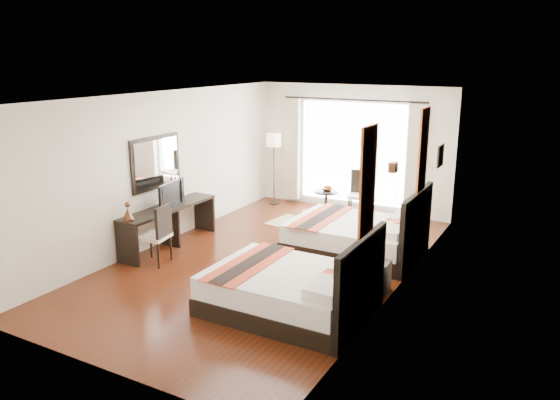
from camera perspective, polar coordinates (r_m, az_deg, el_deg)
The scene contains 29 objects.
floor at distance 9.39m, azimuth -1.21°, elevation -6.48°, with size 4.50×7.50×0.01m, color #391A0A.
ceiling at distance 8.76m, azimuth -1.31°, elevation 10.79°, with size 4.50×7.50×0.02m, color white.
wall_headboard at distance 8.11m, azimuth 12.59°, elevation 0.11°, with size 0.01×7.50×2.80m, color silver.
wall_desk at distance 10.26m, azimuth -12.18°, elevation 3.23°, with size 0.01×7.50×2.80m, color silver.
wall_window at distance 12.29m, azimuth 7.58°, elevation 5.35°, with size 4.50×0.01×2.80m, color silver.
wall_entry at distance 6.16m, azimuth -19.10°, elevation -5.14°, with size 4.50×0.01×2.80m, color silver.
window_glass at distance 12.30m, azimuth 7.54°, elevation 4.88°, with size 2.40×0.02×2.20m, color white.
sheer_curtain at distance 12.24m, azimuth 7.44°, elevation 4.84°, with size 2.30×0.02×2.10m, color white.
drape_left at distance 12.80m, azimuth 1.31°, elevation 5.32°, with size 0.35×0.14×2.35m, color #BCB492.
drape_right at distance 11.76m, azimuth 13.95°, elevation 4.01°, with size 0.35×0.14×2.35m, color #BCB492.
art_panel_near at distance 6.65m, azimuth 9.16°, elevation 1.92°, with size 0.03×0.50×1.35m, color maroon.
art_panel_far at distance 9.05m, azimuth 14.73°, elevation 5.08°, with size 0.03×0.50×1.35m, color maroon.
wall_sconce at distance 7.72m, azimuth 11.74°, elevation 3.37°, with size 0.10×0.14×0.14m, color #492B1A.
mirror_frame at distance 10.07m, azimuth -12.85°, elevation 3.85°, with size 0.04×1.25×0.95m, color black.
mirror_glass at distance 10.06m, azimuth -12.74°, elevation 3.84°, with size 0.01×1.12×0.82m, color white.
bed_near at distance 7.56m, azimuth 1.34°, elevation -9.35°, with size 2.17×1.69×1.22m.
bed_far at distance 9.75m, azimuth 8.19°, elevation -3.76°, with size 2.23×1.73×1.26m.
nightstand at distance 8.27m, azimuth 9.77°, elevation -7.99°, with size 0.39×0.48×0.47m, color black.
table_lamp at distance 8.14m, azimuth 9.82°, elevation -4.35°, with size 0.25×0.25×0.39m.
vase at distance 8.02m, azimuth 9.68°, elevation -6.12°, with size 0.14×0.14×0.15m, color black.
console_desk at distance 10.21m, azimuth -11.50°, elevation -2.72°, with size 0.50×2.20×0.76m, color black.
television at distance 10.02m, azimuth -11.66°, elevation 0.58°, with size 0.82×0.11×0.47m, color black.
bronze_figurine at distance 9.36m, azimuth -15.60°, elevation -1.28°, with size 0.19×0.19×0.29m, color #492B1A, non-canonical shape.
desk_chair at distance 9.46m, azimuth -12.89°, elevation -4.67°, with size 0.54×0.54×1.02m.
floor_lamp at distance 12.64m, azimuth -0.65°, elevation 5.80°, with size 0.34×0.34×1.67m.
side_table at distance 11.94m, azimuth 4.83°, elevation -0.36°, with size 0.49×0.49×0.56m, color black.
fruit_bowl at distance 11.88m, azimuth 4.95°, elevation 1.10°, with size 0.24×0.24×0.06m, color #402F16.
window_chair at distance 11.98m, azimuth 8.28°, elevation -0.30°, with size 0.57×0.57×1.00m.
jute_rug at distance 11.39m, azimuth 2.20°, elevation -2.52°, with size 1.31×0.89×0.01m, color tan.
Camera 1 is at (4.40, -7.55, 3.44)m, focal length 35.00 mm.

